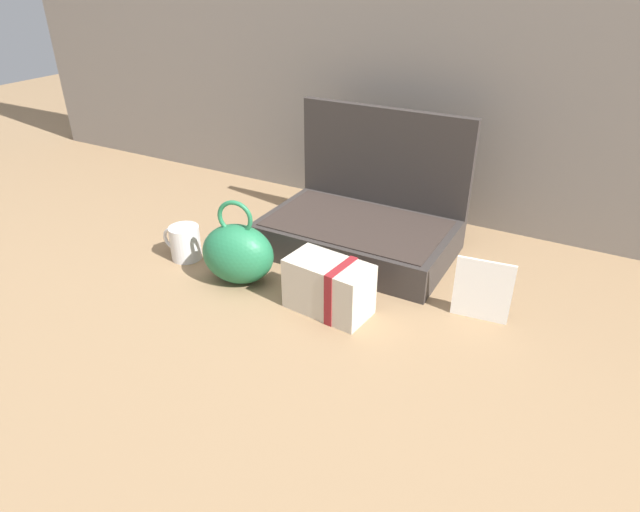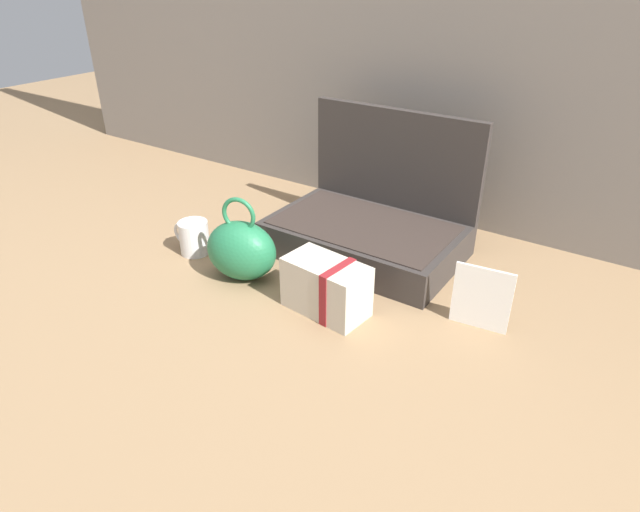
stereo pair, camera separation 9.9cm
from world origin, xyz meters
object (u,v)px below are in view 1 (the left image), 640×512
(cream_toiletry_bag, at_px, (330,287))
(info_card_left, at_px, (482,290))
(open_suitcase, at_px, (363,222))
(teal_pouch_handbag, at_px, (238,253))
(coffee_mug, at_px, (185,243))

(cream_toiletry_bag, relative_size, info_card_left, 1.36)
(open_suitcase, xyz_separation_m, teal_pouch_handbag, (-0.19, -0.31, 0.00))
(teal_pouch_handbag, distance_m, coffee_mug, 0.21)
(teal_pouch_handbag, bearing_deg, info_card_left, 12.82)
(teal_pouch_handbag, distance_m, info_card_left, 0.59)
(open_suitcase, distance_m, teal_pouch_handbag, 0.37)
(open_suitcase, bearing_deg, coffee_mug, -143.96)
(teal_pouch_handbag, bearing_deg, open_suitcase, 58.22)
(cream_toiletry_bag, bearing_deg, teal_pouch_handbag, 178.92)
(coffee_mug, bearing_deg, cream_toiletry_bag, -3.87)
(cream_toiletry_bag, bearing_deg, coffee_mug, 176.13)
(open_suitcase, height_order, coffee_mug, open_suitcase)
(coffee_mug, bearing_deg, open_suitcase, 36.04)
(coffee_mug, relative_size, info_card_left, 0.79)
(teal_pouch_handbag, height_order, info_card_left, teal_pouch_handbag)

